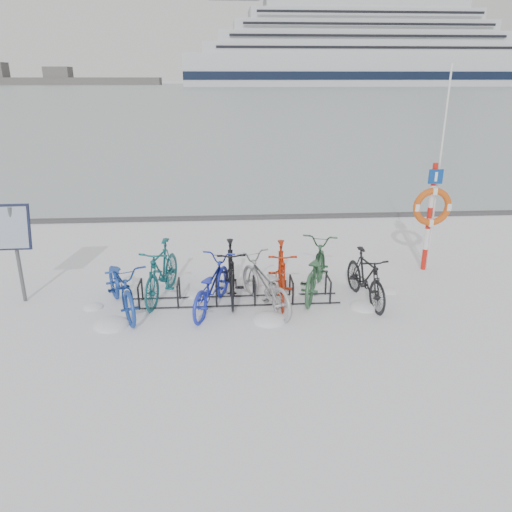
{
  "coord_description": "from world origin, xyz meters",
  "views": [
    {
      "loc": [
        -0.2,
        -8.76,
        4.1
      ],
      "look_at": [
        0.44,
        0.6,
        0.71
      ],
      "focal_mm": 35.0,
      "sensor_mm": 36.0,
      "label": 1
    }
  ],
  "objects_px": {
    "info_board": "(13,233)",
    "lifebuoy_station": "(432,207)",
    "bike_rack": "(235,293)",
    "cruise_ferry": "(359,53)"
  },
  "relations": [
    {
      "from": "info_board",
      "to": "lifebuoy_station",
      "type": "bearing_deg",
      "value": 5.97
    },
    {
      "from": "bike_rack",
      "to": "lifebuoy_station",
      "type": "xyz_separation_m",
      "value": [
        4.28,
        1.38,
        1.28
      ]
    },
    {
      "from": "bike_rack",
      "to": "cruise_ferry",
      "type": "height_order",
      "value": "cruise_ferry"
    },
    {
      "from": "bike_rack",
      "to": "lifebuoy_station",
      "type": "relative_size",
      "value": 0.92
    },
    {
      "from": "lifebuoy_station",
      "to": "cruise_ferry",
      "type": "relative_size",
      "value": 0.03
    },
    {
      "from": "bike_rack",
      "to": "cruise_ferry",
      "type": "relative_size",
      "value": 0.03
    },
    {
      "from": "lifebuoy_station",
      "to": "info_board",
      "type": "bearing_deg",
      "value": -172.62
    },
    {
      "from": "bike_rack",
      "to": "info_board",
      "type": "distance_m",
      "value": 4.25
    },
    {
      "from": "cruise_ferry",
      "to": "lifebuoy_station",
      "type": "bearing_deg",
      "value": -104.28
    },
    {
      "from": "bike_rack",
      "to": "info_board",
      "type": "height_order",
      "value": "info_board"
    }
  ]
}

